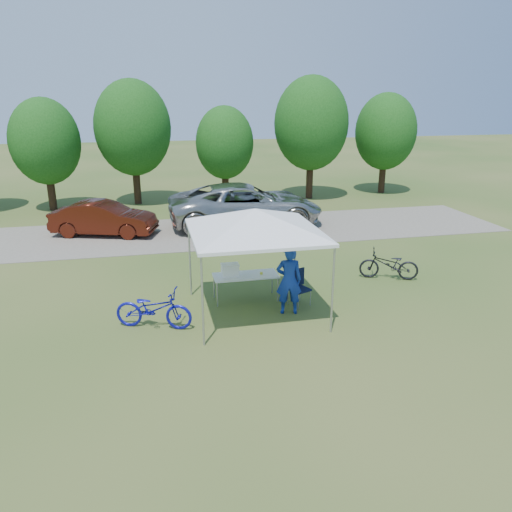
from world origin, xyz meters
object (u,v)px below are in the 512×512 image
(cyclist, at_px, (289,280))
(folding_table, at_px, (246,276))
(folding_chair, at_px, (298,284))
(cooler, at_px, (230,270))
(bike_blue, at_px, (154,309))
(minivan, at_px, (246,205))
(bike_dark, at_px, (389,265))
(sedan, at_px, (104,218))

(cyclist, bearing_deg, folding_table, -39.81)
(folding_chair, xyz_separation_m, cooler, (-1.74, 0.56, 0.34))
(bike_blue, relative_size, minivan, 0.29)
(cooler, xyz_separation_m, cyclist, (1.32, -1.09, 0.00))
(bike_blue, relative_size, bike_dark, 1.07)
(folding_table, xyz_separation_m, sedan, (-4.18, 7.59, 0.01))
(bike_dark, bearing_deg, minivan, -135.06)
(cyclist, bearing_deg, bike_blue, 12.85)
(folding_chair, xyz_separation_m, bike_dark, (3.22, 1.18, -0.09))
(cyclist, xyz_separation_m, minivan, (0.67, 8.89, 0.02))
(cooler, distance_m, bike_blue, 2.43)
(folding_table, distance_m, bike_blue, 2.77)
(cyclist, relative_size, bike_blue, 0.96)
(cyclist, distance_m, bike_dark, 4.04)
(folding_table, distance_m, folding_chair, 1.43)
(folding_chair, relative_size, bike_dark, 0.54)
(folding_chair, xyz_separation_m, minivan, (0.25, 8.36, 0.36))
(bike_dark, height_order, sedan, sedan)
(folding_chair, distance_m, cyclist, 0.75)
(folding_table, relative_size, sedan, 0.43)
(folding_chair, relative_size, cyclist, 0.52)
(cooler, distance_m, cyclist, 1.71)
(folding_chair, xyz_separation_m, cyclist, (-0.42, -0.53, 0.34))
(bike_blue, xyz_separation_m, bike_dark, (7.02, 1.84, -0.03))
(folding_table, distance_m, minivan, 7.96)
(sedan, bearing_deg, folding_table, -133.75)
(folding_table, height_order, cyclist, cyclist)
(bike_blue, height_order, minivan, minivan)
(folding_table, xyz_separation_m, minivan, (1.57, 7.80, 0.24))
(bike_blue, distance_m, bike_dark, 7.25)
(folding_table, relative_size, minivan, 0.27)
(folding_chair, bearing_deg, bike_blue, 166.53)
(folding_table, bearing_deg, folding_chair, -23.10)
(minivan, bearing_deg, bike_blue, 156.51)
(cooler, height_order, cyclist, cyclist)
(sedan, bearing_deg, cyclist, -132.26)
(cooler, height_order, minivan, minivan)
(folding_table, xyz_separation_m, bike_blue, (-2.48, -1.22, -0.18))
(sedan, bearing_deg, minivan, -70.52)
(cooler, relative_size, sedan, 0.12)
(cooler, distance_m, minivan, 8.05)
(cyclist, distance_m, sedan, 10.06)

